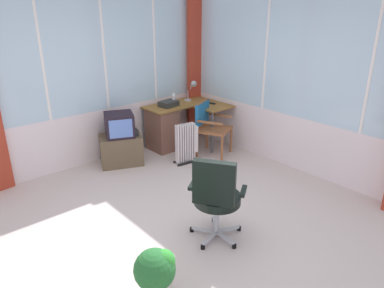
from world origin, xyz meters
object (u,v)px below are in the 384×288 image
tv_remote (211,103)px  office_chair (216,194)px  potted_plant (156,270)px  desk_lamp (193,88)px  tv_on_stand (121,142)px  wooden_armchair (208,121)px  paper_tray (169,104)px  desk (166,126)px  spray_bottle (174,99)px  space_heater (187,143)px

tv_remote → office_chair: 2.87m
potted_plant → desk_lamp: bearing=44.1°
desk_lamp → tv_on_stand: 1.69m
wooden_armchair → office_chair: (-1.59, -1.81, -0.01)m
tv_on_stand → potted_plant: (-1.23, -2.64, -0.09)m
tv_on_stand → paper_tray: bearing=3.9°
desk → desk_lamp: (0.65, 0.03, 0.57)m
paper_tray → wooden_armchair: (0.30, -0.65, -0.22)m
desk → desk_lamp: size_ratio=3.50×
office_chair → desk_lamp: bearing=53.1°
tv_on_stand → spray_bottle: bearing=4.8°
desk_lamp → potted_plant: size_ratio=0.78×
tv_remote → tv_on_stand: 1.73m
tv_remote → spray_bottle: 0.66m
wooden_armchair → desk_lamp: bearing=68.2°
tv_remote → tv_on_stand: size_ratio=0.18×
potted_plant → tv_on_stand: bearing=64.9°
office_chair → space_heater: 2.08m
spray_bottle → office_chair: bearing=-119.9°
desk_lamp → paper_tray: desk_lamp is taller
desk → tv_on_stand: size_ratio=1.53×
space_heater → paper_tray: bearing=74.4°
desk_lamp → spray_bottle: size_ratio=1.68×
desk → tv_remote: 0.89m
tv_remote → potted_plant: 3.75m
spray_bottle → potted_plant: bearing=-131.0°
spray_bottle → space_heater: size_ratio=0.34×
desk → wooden_armchair: wooden_armchair is taller
spray_bottle → desk_lamp: bearing=-0.8°
wooden_armchair → desk: bearing=120.8°
paper_tray → tv_on_stand: (-1.01, -0.07, -0.42)m
paper_tray → tv_on_stand: bearing=-176.1°
desk → spray_bottle: bearing=10.1°
desk_lamp → wooden_armchair: 0.84m
desk_lamp → paper_tray: (-0.57, -0.02, -0.19)m
potted_plant → tv_remote: bearing=38.9°
desk_lamp → office_chair: desk_lamp is taller
tv_remote → spray_bottle: size_ratio=0.69×
space_heater → desk_lamp: bearing=43.6°
spray_bottle → wooden_armchair: bearing=-76.5°
office_chair → desk: bearing=63.7°
tv_remote → spray_bottle: spray_bottle is taller
office_chair → tv_on_stand: 2.42m
desk_lamp → space_heater: bearing=-136.4°
desk_lamp → space_heater: (-0.77, -0.73, -0.65)m
office_chair → wooden_armchair: bearing=48.6°
space_heater → desk: bearing=80.8°
office_chair → paper_tray: bearing=62.3°
spray_bottle → space_heater: (-0.33, -0.74, -0.52)m
paper_tray → wooden_armchair: bearing=-65.5°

